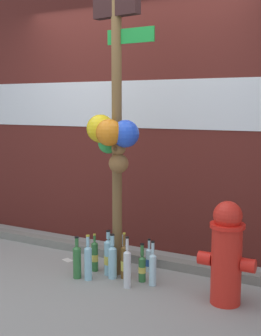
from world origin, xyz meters
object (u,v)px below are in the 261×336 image
bottle_8 (88,262)px  bottle_2 (142,267)px  bottle_3 (124,262)px  bottle_6 (127,267)px  bottle_5 (77,261)px  bottle_10 (153,268)px  memorial_post (113,115)px  bottle_9 (108,257)px  fire_hydrant (227,252)px  bottle_1 (112,260)px  bottle_0 (120,248)px  bottle_4 (149,259)px  bottle_7 (95,256)px

bottle_8 → bottle_2: bearing=23.4°
bottle_3 → bottle_6: bottle_6 is taller
bottle_5 → bottle_2: bearing=20.1°
bottle_10 → bottle_5: bearing=-165.9°
memorial_post → bottle_9: 1.24m
fire_hydrant → bottle_9: size_ratio=1.95×
bottle_6 → bottle_8: (-0.37, -0.01, -0.01)m
bottle_10 → bottle_2: bearing=164.1°
bottle_3 → bottle_5: bearing=-152.4°
memorial_post → bottle_8: (-0.14, -0.19, -1.24)m
memorial_post → bottle_1: size_ratio=6.50×
fire_hydrant → bottle_0: bearing=164.0°
bottle_1 → bottle_3: 0.10m
bottle_5 → bottle_9: bottle_9 is taller
bottle_6 → bottle_10: 0.22m
memorial_post → bottle_9: (-0.05, -0.01, -1.24)m
fire_hydrant → bottle_4: size_ratio=2.63×
fire_hydrant → bottle_2: fire_hydrant is taller
bottle_0 → bottle_3: size_ratio=1.05×
bottle_5 → bottle_8: bearing=5.8°
bottle_0 → bottle_2: bottle_0 is taller
bottle_1 → bottle_9: size_ratio=0.98×
fire_hydrant → bottle_2: size_ratio=2.36×
bottle_1 → bottle_2: size_ratio=1.18×
fire_hydrant → bottle_3: size_ratio=1.95×
bottle_3 → bottle_4: (0.12, 0.25, -0.04)m
fire_hydrant → bottle_0: (-1.09, 0.31, -0.23)m
fire_hydrant → bottle_4: fire_hydrant is taller
memorial_post → bottle_10: size_ratio=6.74×
bottle_8 → bottle_9: bearing=63.2°
bottle_1 → bottle_6: size_ratio=0.92×
bottle_1 → bottle_9: bottle_9 is taller
bottle_4 → bottle_10: bearing=-59.0°
bottle_3 → bottle_6: (0.12, -0.16, 0.02)m
bottle_4 → bottle_5: (-0.48, -0.44, 0.05)m
bottle_0 → bottle_7: (-0.14, -0.21, -0.03)m
bottle_7 → bottle_10: (0.60, -0.05, 0.01)m
bottle_0 → bottle_3: bottle_0 is taller
bottle_10 → bottle_7: bearing=174.9°
memorial_post → bottle_4: memorial_post is taller
bottle_4 → bottle_8: 0.57m
memorial_post → fire_hydrant: 1.44m
bottle_1 → bottle_4: 0.37m
bottle_6 → bottle_8: size_ratio=1.09×
bottle_8 → bottle_10: bearing=15.7°
bottle_4 → fire_hydrant: bearing=-21.8°
bottle_1 → bottle_7: bearing=161.6°
bottle_6 → bottle_3: bearing=125.7°
bottle_0 → bottle_7: size_ratio=1.24×
bottle_1 → bottle_8: size_ratio=1.00×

